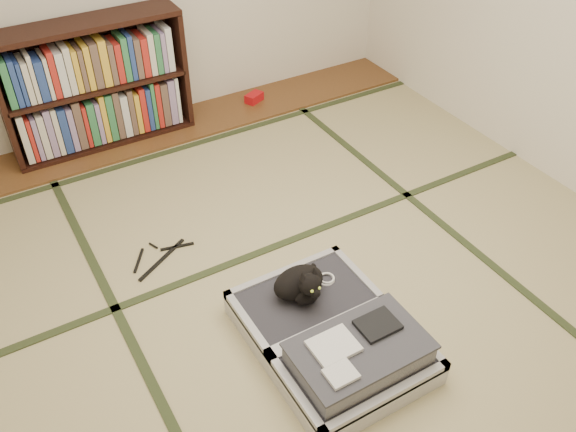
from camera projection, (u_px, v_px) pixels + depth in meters
floor at (312, 287)px, 3.41m from camera, size 4.50×4.50×0.00m
wood_strip at (175, 127)px, 4.74m from camera, size 4.00×0.50×0.02m
red_item at (254, 98)px, 5.01m from camera, size 0.17×0.14×0.07m
room_shell at (321, 37)px, 2.48m from camera, size 4.50×4.50×4.50m
tatami_borders at (269, 237)px, 3.73m from camera, size 4.00×4.50×0.01m
bookcase at (96, 87)px, 4.30m from camera, size 1.30×0.30×0.92m
suitcase at (335, 339)px, 3.00m from camera, size 0.71×0.95×0.28m
cat at (301, 284)px, 3.10m from camera, size 0.32×0.32×0.26m
cable_coil at (326, 279)px, 3.25m from camera, size 0.10×0.10×0.02m
hanger at (160, 256)px, 3.59m from camera, size 0.40×0.29×0.01m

